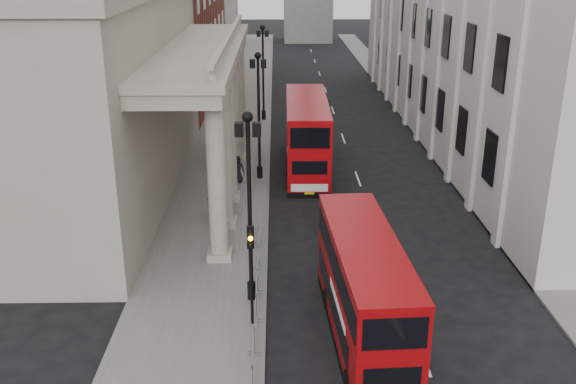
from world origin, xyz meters
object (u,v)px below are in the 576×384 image
object	(u,v)px
lamp_post_south	(249,196)
pedestrian_c	(238,169)
lamp_post_mid	(259,107)
bus_near	(364,288)
traffic_light	(251,257)
pedestrian_b	(214,201)
pedestrian_a	(222,181)
bus_far	(307,134)
lamp_post_north	(263,66)

from	to	relation	value
lamp_post_south	pedestrian_c	size ratio (longest dim) A/B	4.63
lamp_post_mid	bus_near	world-z (taller)	lamp_post_mid
lamp_post_south	lamp_post_mid	distance (m)	16.00
traffic_light	pedestrian_b	bearing A→B (deg)	102.51
bus_near	pedestrian_b	xyz separation A→B (m)	(-6.89, 12.34, -1.21)
pedestrian_c	lamp_post_mid	bearing A→B (deg)	26.11
lamp_post_south	pedestrian_a	size ratio (longest dim) A/B	4.40
lamp_post_mid	bus_near	bearing A→B (deg)	-76.76
pedestrian_a	traffic_light	bearing A→B (deg)	-89.47
lamp_post_south	bus_far	bearing A→B (deg)	79.90
pedestrian_a	lamp_post_north	bearing A→B (deg)	75.00
lamp_post_north	bus_far	world-z (taller)	lamp_post_north
lamp_post_mid	pedestrian_b	xyz separation A→B (m)	(-2.43, -6.59, -3.90)
traffic_light	pedestrian_c	distance (m)	17.34
bus_far	pedestrian_a	distance (m)	7.73
lamp_post_north	bus_near	bearing A→B (deg)	-82.74
bus_far	pedestrian_b	size ratio (longest dim) A/B	6.44
lamp_post_north	pedestrian_b	bearing A→B (deg)	-96.15
lamp_post_north	pedestrian_c	size ratio (longest dim) A/B	4.63
bus_near	pedestrian_c	xyz separation A→B (m)	(-5.88, 18.06, -1.20)
lamp_post_north	pedestrian_c	world-z (taller)	lamp_post_north
traffic_light	pedestrian_a	bearing A→B (deg)	98.93
pedestrian_a	pedestrian_b	xyz separation A→B (m)	(-0.21, -3.37, -0.06)
bus_near	bus_far	distance (m)	21.03
lamp_post_mid	pedestrian_c	world-z (taller)	lamp_post_mid
pedestrian_c	bus_near	bearing A→B (deg)	-77.36
lamp_post_mid	lamp_post_north	distance (m)	16.00
lamp_post_north	pedestrian_b	xyz separation A→B (m)	(-2.43, -22.59, -3.90)
lamp_post_mid	bus_far	world-z (taller)	lamp_post_mid
bus_near	pedestrian_c	size ratio (longest dim) A/B	5.52
lamp_post_mid	bus_near	size ratio (longest dim) A/B	0.84
lamp_post_north	traffic_light	bearing A→B (deg)	-89.83
traffic_light	pedestrian_a	xyz separation A→B (m)	(-2.32, 14.79, -2.04)
pedestrian_a	pedestrian_c	distance (m)	2.49
lamp_post_south	lamp_post_mid	bearing A→B (deg)	90.00
bus_near	bus_far	size ratio (longest dim) A/B	0.87
lamp_post_north	bus_near	world-z (taller)	lamp_post_north
lamp_post_north	pedestrian_a	world-z (taller)	lamp_post_north
bus_near	bus_far	world-z (taller)	bus_far
lamp_post_mid	traffic_light	bearing A→B (deg)	-89.68
traffic_light	bus_near	size ratio (longest dim) A/B	0.43
pedestrian_c	lamp_post_north	bearing A→B (deg)	79.80
bus_far	pedestrian_c	world-z (taller)	bus_far
bus_far	pedestrian_a	world-z (taller)	bus_far
pedestrian_b	pedestrian_c	bearing A→B (deg)	-87.37
traffic_light	pedestrian_c	bearing A→B (deg)	95.08
bus_far	pedestrian_c	size ratio (longest dim) A/B	6.36
bus_near	lamp_post_south	bearing A→B (deg)	143.50
pedestrian_c	pedestrian_b	bearing A→B (deg)	-105.40
lamp_post_north	pedestrian_b	distance (m)	23.06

